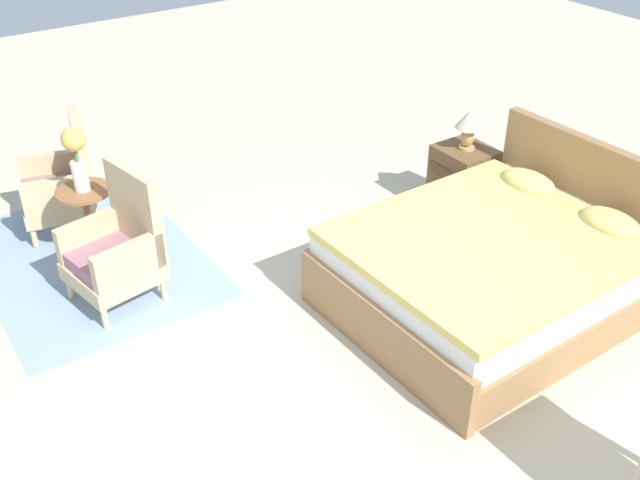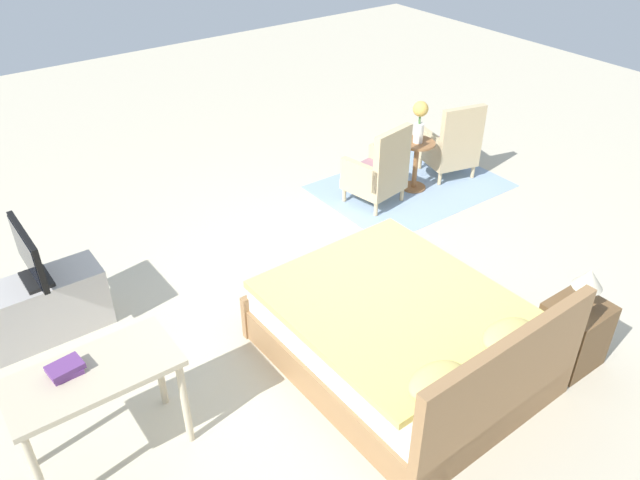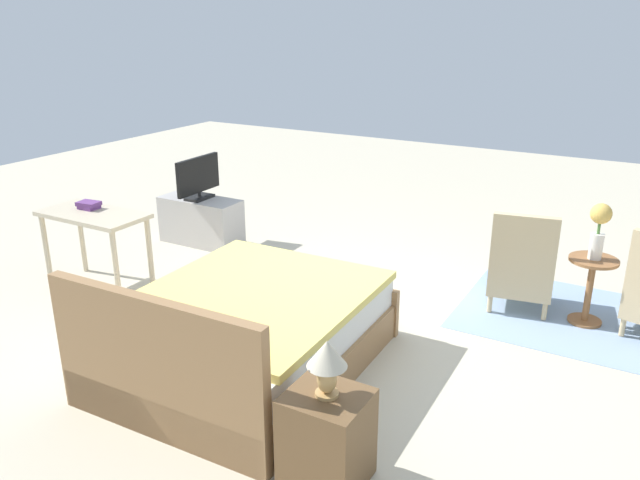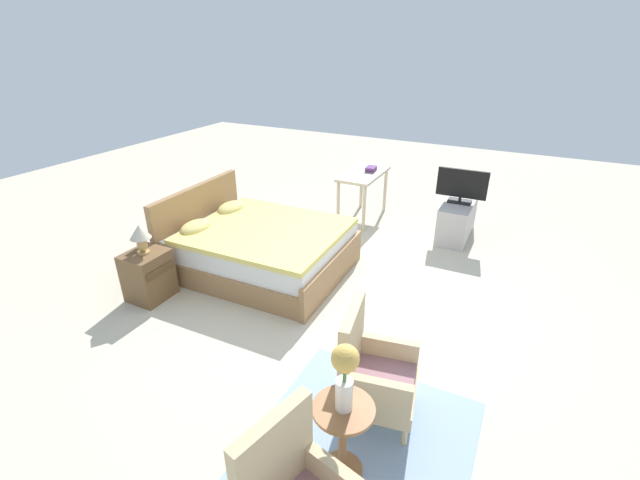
% 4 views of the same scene
% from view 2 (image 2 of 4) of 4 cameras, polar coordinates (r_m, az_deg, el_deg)
% --- Properties ---
extents(ground_plane, '(16.00, 16.00, 0.00)m').
position_cam_2_polar(ground_plane, '(5.78, 0.90, -4.08)').
color(ground_plane, beige).
extents(floor_rug, '(2.10, 1.50, 0.01)m').
position_cam_2_polar(floor_rug, '(7.45, 8.27, 4.89)').
color(floor_rug, '#8EA8C6').
rests_on(floor_rug, ground_plane).
extents(bed, '(1.65, 2.03, 0.96)m').
position_cam_2_polar(bed, '(4.82, 7.60, -8.77)').
color(bed, '#997047').
rests_on(bed, ground_plane).
extents(armchair_by_window_left, '(0.65, 0.65, 0.92)m').
position_cam_2_polar(armchair_by_window_left, '(7.62, 11.94, 8.37)').
color(armchair_by_window_left, '#CCB284').
rests_on(armchair_by_window_left, floor_rug).
extents(armchair_by_window_right, '(0.63, 0.63, 0.92)m').
position_cam_2_polar(armchair_by_window_right, '(6.88, 5.38, 6.17)').
color(armchair_by_window_right, '#CCB284').
rests_on(armchair_by_window_right, floor_rug).
extents(side_table, '(0.40, 0.40, 0.59)m').
position_cam_2_polar(side_table, '(7.25, 8.76, 7.27)').
color(side_table, '#936038').
rests_on(side_table, ground_plane).
extents(flower_vase, '(0.17, 0.17, 0.48)m').
position_cam_2_polar(flower_vase, '(7.04, 9.12, 11.00)').
color(flower_vase, silver).
rests_on(flower_vase, side_table).
extents(nightstand, '(0.44, 0.41, 0.55)m').
position_cam_2_polar(nightstand, '(5.22, 22.10, -7.95)').
color(nightstand, brown).
rests_on(nightstand, ground_plane).
extents(table_lamp, '(0.22, 0.22, 0.33)m').
position_cam_2_polar(table_lamp, '(4.93, 23.30, -3.62)').
color(table_lamp, tan).
rests_on(table_lamp, nightstand).
extents(tv_stand, '(0.96, 0.40, 0.53)m').
position_cam_2_polar(tv_stand, '(5.57, -23.82, -5.62)').
color(tv_stand, '#B7B2AD').
rests_on(tv_stand, ground_plane).
extents(tv_flatscreen, '(0.20, 0.69, 0.48)m').
position_cam_2_polar(tv_flatscreen, '(5.29, -25.08, -1.29)').
color(tv_flatscreen, black).
rests_on(tv_flatscreen, tv_stand).
extents(vanity_desk, '(1.04, 0.52, 0.76)m').
position_cam_2_polar(vanity_desk, '(4.20, -19.87, -12.32)').
color(vanity_desk, beige).
rests_on(vanity_desk, ground_plane).
extents(book_stack, '(0.22, 0.17, 0.07)m').
position_cam_2_polar(book_stack, '(4.13, -22.24, -10.86)').
color(book_stack, '#66387A').
rests_on(book_stack, vanity_desk).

